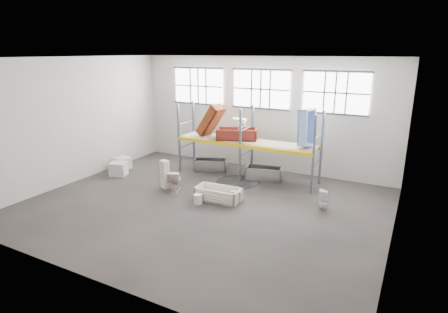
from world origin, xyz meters
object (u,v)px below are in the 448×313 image
Objects in this scene: toilet_beige at (175,181)px; steel_tub_right at (264,173)px; steel_tub_left at (211,165)px; blue_tub_upright at (307,127)px; toilet_white at (324,200)px; carton_near at (119,169)px; cistern_tall at (165,174)px; rust_tub_flat at (237,134)px; bathtub_beige at (218,194)px; bucket at (198,199)px.

toilet_beige is 3.80m from steel_tub_right.
steel_tub_left is at bearing 179.46° from steel_tub_right.
blue_tub_upright is at bearing -170.31° from toilet_beige.
toilet_beige is 5.54m from toilet_white.
blue_tub_upright is at bearing -155.37° from toilet_white.
carton_near is (-3.17, -2.47, 0.03)m from steel_tub_left.
steel_tub_right is 6.27m from carton_near.
cistern_tall is (-0.53, 0.11, 0.14)m from toilet_beige.
rust_tub_flat reaches higher than steel_tub_right.
steel_tub_left is (-0.07, 2.87, -0.16)m from toilet_beige.
cistern_tall is 0.76× the size of steel_tub_right.
cistern_tall is at bearing 174.20° from bathtub_beige.
toilet_beige is at bearing 176.35° from bathtub_beige.
toilet_beige is 1.16× the size of toilet_white.
rust_tub_flat is (-4.22, 1.92, 1.46)m from toilet_white.
bathtub_beige is 3.37m from rust_tub_flat.
blue_tub_upright reaches higher than bathtub_beige.
cistern_tall is 0.79× the size of steel_tub_left.
cistern_tall is 5.77m from blue_tub_upright.
carton_near is (-8.72, -0.52, -0.07)m from toilet_white.
toilet_beige is 0.59× the size of blue_tub_upright.
steel_tub_left is at bearing -118.05° from toilet_white.
toilet_white is 4.32m from bucket.
rust_tub_flat is (1.24, 2.84, 1.40)m from toilet_beige.
rust_tub_flat reaches higher than toilet_beige.
bucket is (1.97, -0.75, -0.38)m from cistern_tall.
toilet_white reaches higher than steel_tub_left.
toilet_beige is 5.45m from blue_tub_upright.
toilet_white is (3.54, 0.97, 0.12)m from bathtub_beige.
carton_near is at bearing -162.35° from cistern_tall.
toilet_white is 2.02× the size of bucket.
toilet_white is at bearing -56.71° from blue_tub_upright.
bathtub_beige is 1.96× the size of toilet_beige.
toilet_beige reaches higher than steel_tub_right.
toilet_white is at bearing 31.51° from cistern_tall.
steel_tub_left is 2.04m from rust_tub_flat.
cistern_tall is 3.15× the size of bucket.
bathtub_beige is 5.20m from carton_near.
steel_tub_left is 2.11× the size of carton_near.
blue_tub_upright is 2.10× the size of carton_near.
steel_tub_left is 2.60m from steel_tub_right.
bathtub_beige is 2.28× the size of toilet_white.
toilet_beige reaches higher than steel_tub_left.
bucket is (1.51, -3.52, -0.08)m from steel_tub_left.
blue_tub_upright is (4.21, 2.83, 1.98)m from toilet_beige.
cistern_tall is at bearing -90.96° from toilet_white.
rust_tub_flat is 2.51× the size of carton_near.
carton_near is at bearing -151.46° from rust_tub_flat.
bathtub_beige is at bearing 20.17° from cistern_tall.
steel_tub_left reaches higher than bucket.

